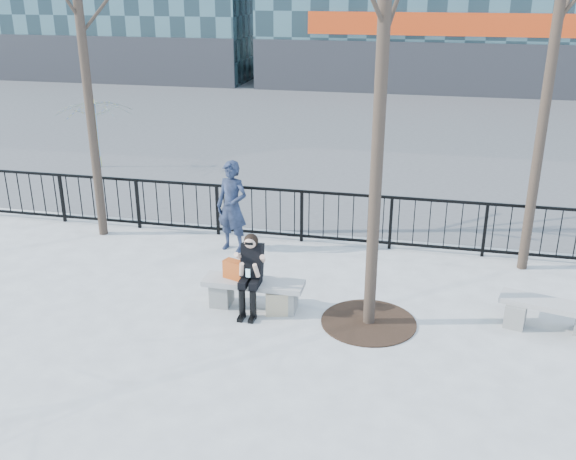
% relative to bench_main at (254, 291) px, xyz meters
% --- Properties ---
extents(ground, '(120.00, 120.00, 0.00)m').
position_rel_bench_main_xyz_m(ground, '(0.00, 0.00, -0.30)').
color(ground, gray).
rests_on(ground, ground).
extents(street_surface, '(60.00, 23.00, 0.01)m').
position_rel_bench_main_xyz_m(street_surface, '(0.00, 15.00, -0.30)').
color(street_surface, '#474747').
rests_on(street_surface, ground).
extents(railing, '(14.00, 0.06, 1.10)m').
position_rel_bench_main_xyz_m(railing, '(0.00, 3.00, 0.25)').
color(railing, black).
rests_on(railing, ground).
extents(tree_grate, '(1.50, 1.50, 0.02)m').
position_rel_bench_main_xyz_m(tree_grate, '(1.90, -0.10, -0.29)').
color(tree_grate, black).
rests_on(tree_grate, ground).
extents(bench_main, '(1.65, 0.46, 0.49)m').
position_rel_bench_main_xyz_m(bench_main, '(0.00, 0.00, 0.00)').
color(bench_main, slate).
rests_on(bench_main, ground).
extents(bench_second, '(1.54, 0.43, 0.46)m').
position_rel_bench_main_xyz_m(bench_second, '(4.64, 0.31, -0.02)').
color(bench_second, slate).
rests_on(bench_second, ground).
extents(seated_woman, '(0.50, 0.64, 1.34)m').
position_rel_bench_main_xyz_m(seated_woman, '(0.00, -0.16, 0.37)').
color(seated_woman, black).
rests_on(seated_woman, ground).
extents(handbag, '(0.41, 0.29, 0.31)m').
position_rel_bench_main_xyz_m(handbag, '(-0.32, 0.02, 0.34)').
color(handbag, '#B54616').
rests_on(handbag, bench_main).
extents(shopping_bag, '(0.43, 0.24, 0.39)m').
position_rel_bench_main_xyz_m(shopping_bag, '(0.45, -0.15, -0.11)').
color(shopping_bag, beige).
rests_on(shopping_bag, ground).
extents(standing_man, '(0.76, 0.60, 1.82)m').
position_rel_bench_main_xyz_m(standing_man, '(-1.04, 2.27, 0.61)').
color(standing_man, black).
rests_on(standing_man, ground).
extents(vendor_umbrella, '(2.41, 2.45, 1.96)m').
position_rel_bench_main_xyz_m(vendor_umbrella, '(-6.58, 7.24, 0.68)').
color(vendor_umbrella, yellow).
rests_on(vendor_umbrella, ground).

